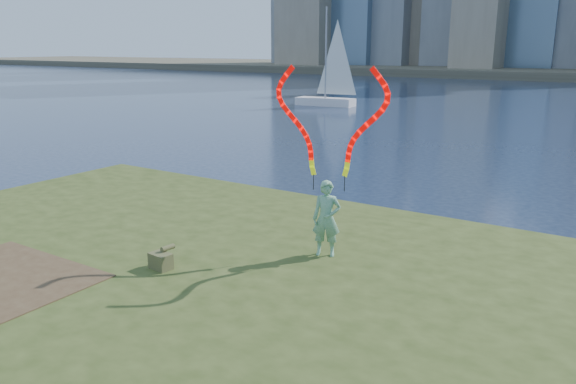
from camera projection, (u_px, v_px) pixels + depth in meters
The scene contains 5 objects.
ground at pixel (208, 291), 11.08m from camera, with size 320.00×320.00×0.00m, color #192640.
grassy_knoll at pixel (114, 322), 9.14m from camera, with size 20.00×18.00×0.80m.
woman_with_ribbons at pixel (328, 182), 10.48m from camera, with size 1.86×0.74×3.87m.
canvas_bag at pixel (161, 260), 10.12m from camera, with size 0.43×0.49×0.39m.
sailboat at pixel (328, 89), 44.78m from camera, with size 5.09×1.85×7.67m.
Camera 1 is at (6.90, -7.71, 4.71)m, focal length 35.00 mm.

